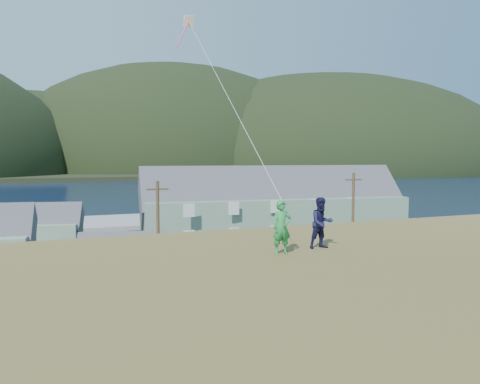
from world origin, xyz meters
The scene contains 14 objects.
ground centered at (0.00, 0.00, 0.00)m, with size 900.00×900.00×0.00m, color #0A1638.
grass_strip centered at (0.00, -2.00, 0.05)m, with size 110.00×8.00×0.10m, color #4C3D19.
waterfront_lot centered at (0.00, 17.00, 0.06)m, with size 72.00×36.00×0.12m, color #28282B.
wharf centered at (-6.00, 40.00, 0.45)m, with size 26.00×14.00×0.90m, color gray.
far_shore centered at (0.00, 330.00, 1.00)m, with size 900.00×320.00×2.00m, color black.
far_hills centered at (35.59, 279.38, 2.00)m, with size 760.00×265.00×143.00m.
lodge centered at (17.83, 19.31, 4.36)m, with size 32.99×12.46×11.33m.
shed_white centered at (-2.35, 5.18, 2.09)m, with size 7.67×6.03×5.37m.
shed_palegreen_far centered at (-8.96, 25.38, 2.43)m, with size 10.30×7.13×6.33m.
utility_poles centered at (-1.26, 1.50, 4.65)m, with size 36.55×0.24×9.53m.
parked_cars centered at (-9.07, 20.67, 0.84)m, with size 22.34×11.29×1.52m.
kite_flyer_green centered at (0.11, -18.25, 8.11)m, with size 0.67×0.44×1.83m, color #25883E.
kite_flyer_navy centered at (1.91, -17.85, 8.12)m, with size 0.90×0.70×1.84m, color #151439.
kite_rig centered at (-0.95, -10.57, 16.63)m, with size 1.13×4.24×11.30m.
Camera 1 is at (-6.93, -32.29, 10.50)m, focal length 35.00 mm.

